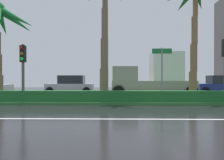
# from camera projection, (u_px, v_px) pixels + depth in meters

# --- Properties ---
(ground_plane) EXTENTS (90.00, 42.00, 0.10)m
(ground_plane) POSITION_uv_depth(u_px,v_px,m) (140.00, 101.00, 14.83)
(ground_plane) COLOR black
(near_lane_divider_stripe) EXTENTS (81.00, 0.14, 0.01)m
(near_lane_divider_stripe) POSITION_uv_depth(u_px,v_px,m) (160.00, 119.00, 7.83)
(near_lane_divider_stripe) COLOR white
(near_lane_divider_stripe) RESTS_ON ground_plane
(median_strip) EXTENTS (85.50, 4.00, 0.15)m
(median_strip) POSITION_uv_depth(u_px,v_px,m) (141.00, 100.00, 13.83)
(median_strip) COLOR #2D6B33
(median_strip) RESTS_ON ground_plane
(median_hedge) EXTENTS (76.50, 0.70, 0.60)m
(median_hedge) POSITION_uv_depth(u_px,v_px,m) (144.00, 96.00, 12.43)
(median_hedge) COLOR #1E6028
(median_hedge) RESTS_ON median_strip
(palm_tree_centre) EXTENTS (3.85, 3.62, 7.40)m
(palm_tree_centre) POSITION_uv_depth(u_px,v_px,m) (195.00, 6.00, 13.76)
(palm_tree_centre) COLOR brown
(palm_tree_centre) RESTS_ON median_strip
(traffic_signal_median_left) EXTENTS (0.28, 0.43, 3.26)m
(traffic_signal_median_left) POSITION_uv_depth(u_px,v_px,m) (23.00, 62.00, 12.82)
(traffic_signal_median_left) COLOR #4C4C47
(traffic_signal_median_left) RESTS_ON median_strip
(street_name_sign) EXTENTS (1.10, 0.08, 3.00)m
(street_name_sign) POSITION_uv_depth(u_px,v_px,m) (162.00, 67.00, 12.41)
(street_name_sign) COLOR slate
(street_name_sign) RESTS_ON median_strip
(car_in_traffic_second) EXTENTS (4.30, 2.02, 1.72)m
(car_in_traffic_second) POSITION_uv_depth(u_px,v_px,m) (71.00, 85.00, 20.70)
(car_in_traffic_second) COLOR silver
(car_in_traffic_second) RESTS_ON ground_plane
(box_truck_lead) EXTENTS (6.40, 2.64, 3.46)m
(box_truck_lead) POSITION_uv_depth(u_px,v_px,m) (153.00, 77.00, 17.58)
(box_truck_lead) COLOR gray
(box_truck_lead) RESTS_ON ground_plane
(car_in_traffic_third) EXTENTS (4.30, 2.02, 1.72)m
(car_in_traffic_third) POSITION_uv_depth(u_px,v_px,m) (220.00, 85.00, 20.71)
(car_in_traffic_third) COLOR navy
(car_in_traffic_third) RESTS_ON ground_plane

